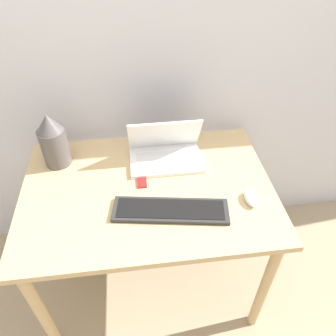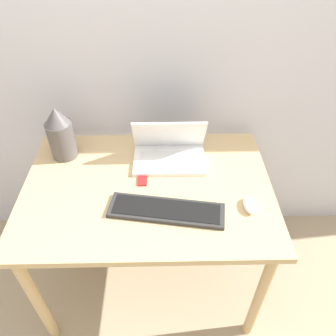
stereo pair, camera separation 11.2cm
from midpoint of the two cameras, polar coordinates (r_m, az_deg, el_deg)
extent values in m
cube|color=silver|center=(1.58, -7.98, 21.68)|extent=(6.00, 0.05, 2.50)
cube|color=tan|center=(1.48, -5.72, -3.90)|extent=(1.12, 0.78, 0.03)
cylinder|color=tan|center=(1.68, -23.01, -22.50)|extent=(0.05, 0.05, 0.72)
cylinder|color=tan|center=(1.67, 14.56, -19.51)|extent=(0.05, 0.05, 0.72)
cylinder|color=tan|center=(2.05, -19.78, -5.62)|extent=(0.05, 0.05, 0.72)
cylinder|color=tan|center=(2.04, 8.78, -3.25)|extent=(0.05, 0.05, 0.72)
cube|color=white|center=(1.59, -2.41, 1.39)|extent=(0.34, 0.22, 0.02)
cube|color=silver|center=(1.57, -2.38, 1.44)|extent=(0.28, 0.12, 0.00)
cube|color=white|center=(1.57, -2.72, 5.74)|extent=(0.34, 0.11, 0.20)
cube|color=black|center=(1.57, -2.76, 6.09)|extent=(0.30, 0.09, 0.17)
cube|color=#2D2D2D|center=(1.36, -1.93, -7.49)|extent=(0.49, 0.20, 0.02)
cube|color=black|center=(1.35, -1.94, -7.20)|extent=(0.45, 0.17, 0.00)
ellipsoid|color=white|center=(1.43, 12.07, -5.26)|extent=(0.05, 0.10, 0.03)
cylinder|color=#514C4C|center=(1.64, -20.96, 3.38)|extent=(0.13, 0.13, 0.19)
cone|color=#514C4C|center=(1.56, -22.14, 7.21)|extent=(0.12, 0.12, 0.08)
cube|color=red|center=(1.49, -6.73, -2.64)|extent=(0.04, 0.06, 0.01)
camera|label=1|loc=(0.06, -92.28, -2.05)|focal=35.00mm
camera|label=2|loc=(0.06, 87.72, 2.05)|focal=35.00mm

